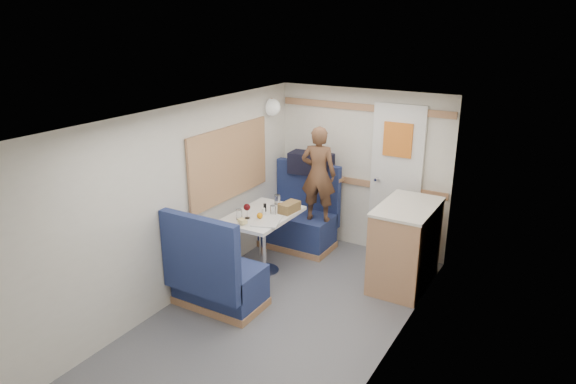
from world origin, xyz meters
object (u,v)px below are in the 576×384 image
Objects in this scene: tumbler_right at (273,210)px; salt_grinder at (263,212)px; duffel_bag at (311,163)px; tray at (267,221)px; bench_near at (216,280)px; tumbler_left at (239,214)px; wine_glass at (247,208)px; person at (318,174)px; orange_fruit at (260,216)px; beer_glass at (281,208)px; cheese_block at (242,221)px; tumbler_mid at (277,199)px; galley_counter at (405,245)px; bench_far at (300,223)px; bread_loaf at (289,207)px; pepper_grinder at (265,208)px; dome_light at (272,107)px; dinette_table at (263,227)px.

tumbler_right is 0.12m from salt_grinder.
salt_grinder is (0.04, -1.18, -0.26)m from duffel_bag.
salt_grinder is (-0.11, 0.11, 0.04)m from tray.
bench_near reaches higher than tumbler_left.
duffel_bag is at bearing 89.46° from bench_near.
duffel_bag is at bearing 86.23° from wine_glass.
duffel_bag is (-0.28, 0.36, 0.01)m from person.
orange_fruit reaches higher than tray.
bench_near reaches higher than tumbler_right.
person is 0.99m from tray.
wine_glass is at bearing -121.32° from beer_glass.
tumbler_mid is at bearing 90.45° from cheese_block.
duffel_bag is at bearing 88.60° from cheese_block.
duffel_bag is 8.41× the size of orange_fruit.
galley_counter is 8.75× the size of cheese_block.
beer_glass is (0.21, 0.35, -0.07)m from wine_glass.
wine_glass reaches higher than tumbler_mid.
bench_far is 1.19m from wine_glass.
bench_far is 10.78× the size of salt_grinder.
duffel_bag reaches higher than bread_loaf.
bread_loaf is at bearing -30.60° from tumbler_mid.
tray is 3.98× the size of pepper_grinder.
bench_far is 0.79m from person.
tumbler_mid is 0.26m from beer_glass.
bread_loaf is (-0.08, -0.56, -0.25)m from person.
tumbler_mid is 1.14× the size of beer_glass.
dome_light is at bearing 103.29° from tumbler_left.
wine_glass reaches higher than bread_loaf.
orange_fruit is at bearing 24.37° from tumbler_left.
pepper_grinder reaches higher than orange_fruit.
orange_fruit is at bearing -102.23° from beer_glass.
bench_near is 0.86m from wine_glass.
tray is 0.10m from orange_fruit.
tray is at bearing -43.20° from salt_grinder.
tumbler_right is at bearing -123.02° from bread_loaf.
galley_counter is 1.53m from tumbler_mid.
tray is 3.62× the size of beer_glass.
beer_glass is at bearing 77.77° from orange_fruit.
tumbler_left is 0.36m from pepper_grinder.
tumbler_mid is at bearing -98.00° from duffel_bag.
tumbler_left is 1.14× the size of salt_grinder.
person is (0.69, -0.09, -0.72)m from dome_light.
dome_light is 2.23× the size of pepper_grinder.
bread_loaf is (0.24, 0.57, 0.02)m from cheese_block.
bench_far reaches higher than galley_counter.
wine_glass is 1.52× the size of tumbler_left.
bench_far reaches higher than tray.
tumbler_mid is at bearing 109.99° from tray.
dinette_table is 0.22m from salt_grinder.
galley_counter is (1.47, 1.41, 0.17)m from bench_near.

